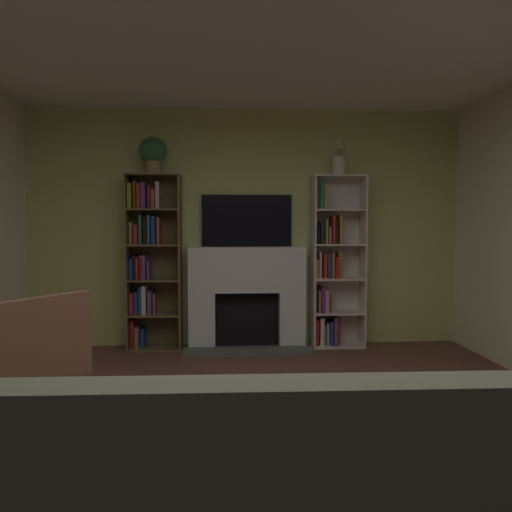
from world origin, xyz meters
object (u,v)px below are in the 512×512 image
object	(u,v)px
fireplace	(247,294)
bookshelf_left	(149,259)
potted_plant	(153,153)
vase_with_flowers	(339,165)
armchair	(22,379)
bookshelf_right	(332,267)
tv	(247,221)

from	to	relation	value
fireplace	bookshelf_left	world-z (taller)	bookshelf_left
potted_plant	vase_with_flowers	bearing A→B (deg)	-0.02
armchair	potted_plant	bearing A→B (deg)	82.57
fireplace	vase_with_flowers	size ratio (longest dim) A/B	3.66
bookshelf_right	vase_with_flowers	xyz separation A→B (m)	(0.06, -0.03, 1.14)
armchair	bookshelf_left	bearing A→B (deg)	83.93
bookshelf_left	armchair	xyz separation A→B (m)	(-0.29, -2.68, -0.50)
bookshelf_right	armchair	distance (m)	3.58
bookshelf_right	potted_plant	world-z (taller)	potted_plant
potted_plant	vase_with_flowers	world-z (taller)	potted_plant
tv	bookshelf_left	xyz separation A→B (m)	(-1.09, -0.09, -0.43)
fireplace	bookshelf_right	size ratio (longest dim) A/B	0.73
bookshelf_right	armchair	bearing A→B (deg)	-131.02
vase_with_flowers	tv	bearing A→B (deg)	173.29
fireplace	tv	world-z (taller)	tv
fireplace	armchair	bearing A→B (deg)	-117.12
bookshelf_left	vase_with_flowers	size ratio (longest dim) A/B	5.01
tv	bookshelf_right	bearing A→B (deg)	-5.12
tv	armchair	size ratio (longest dim) A/B	1.04
bookshelf_right	vase_with_flowers	bearing A→B (deg)	-28.37
tv	vase_with_flowers	size ratio (longest dim) A/B	2.64
tv	bookshelf_right	size ratio (longest dim) A/B	0.53
bookshelf_left	bookshelf_right	size ratio (longest dim) A/B	1.00
bookshelf_left	potted_plant	xyz separation A→B (m)	(0.06, -0.03, 1.16)
bookshelf_right	potted_plant	size ratio (longest dim) A/B	4.76
fireplace	vase_with_flowers	distance (m)	1.77
fireplace	potted_plant	distance (m)	1.86
bookshelf_right	vase_with_flowers	distance (m)	1.14
potted_plant	armchair	distance (m)	3.15
tv	armchair	world-z (taller)	tv
fireplace	vase_with_flowers	xyz separation A→B (m)	(1.03, -0.03, 1.44)
bookshelf_right	potted_plant	distance (m)	2.35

